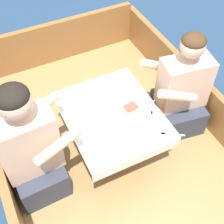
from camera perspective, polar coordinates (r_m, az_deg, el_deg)
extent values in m
plane|color=navy|center=(2.92, 0.60, -10.35)|extent=(60.00, 60.00, 0.00)
cube|color=#A87F4C|center=(2.81, 0.62, -8.93)|extent=(1.85, 2.86, 0.27)
cube|color=#936033|center=(2.44, -18.90, -12.14)|extent=(0.06, 2.86, 0.40)
cube|color=#936033|center=(2.90, 16.72, 1.62)|extent=(0.06, 2.86, 0.40)
cube|color=#936033|center=(3.46, -10.02, 12.61)|extent=(1.73, 0.06, 0.46)
cylinder|color=#B2B2B7|center=(2.56, 0.00, -3.67)|extent=(0.07, 0.07, 0.42)
cube|color=#A87F4C|center=(2.39, 0.00, -0.52)|extent=(0.67, 0.80, 0.02)
cube|color=white|center=(2.38, 0.00, -0.35)|extent=(0.70, 0.83, 0.00)
cube|color=white|center=(2.21, 4.80, -8.60)|extent=(0.70, 0.00, 0.10)
cube|color=white|center=(2.68, -3.93, 5.00)|extent=(0.70, 0.00, 0.10)
cube|color=#333847|center=(2.50, -13.30, -10.81)|extent=(0.38, 0.45, 0.26)
cube|color=beige|center=(2.19, -15.07, -5.67)|extent=(0.41, 0.24, 0.51)
sphere|color=beige|center=(1.87, -17.58, 1.74)|extent=(0.22, 0.22, 0.22)
ellipsoid|color=black|center=(1.84, -17.93, 2.77)|extent=(0.21, 0.21, 0.12)
cylinder|color=beige|center=(2.24, -13.34, 0.54)|extent=(0.34, 0.08, 0.21)
cylinder|color=beige|center=(2.01, -9.94, -6.22)|extent=(0.34, 0.08, 0.21)
cube|color=#333847|center=(2.86, 11.82, 0.12)|extent=(0.42, 0.49, 0.26)
cube|color=beige|center=(2.61, 13.03, 5.24)|extent=(0.43, 0.28, 0.45)
sphere|color=beige|center=(2.38, 14.58, 11.68)|extent=(0.19, 0.19, 0.19)
ellipsoid|color=#472D19|center=(2.35, 14.79, 12.51)|extent=(0.18, 0.18, 0.11)
cylinder|color=beige|center=(2.39, 11.94, 2.89)|extent=(0.34, 0.12, 0.21)
cylinder|color=beige|center=(2.62, 8.58, 8.35)|extent=(0.34, 0.12, 0.21)
cylinder|color=white|center=(2.40, 3.37, 0.24)|extent=(0.22, 0.22, 0.01)
cylinder|color=white|center=(2.51, -6.76, 2.81)|extent=(0.19, 0.19, 0.01)
cube|color=#E0BC7F|center=(2.38, 3.40, 0.60)|extent=(0.13, 0.11, 0.04)
cube|color=#B74C3D|center=(2.36, 3.42, 0.99)|extent=(0.11, 0.09, 0.01)
cylinder|color=white|center=(2.37, -2.86, 0.09)|extent=(0.14, 0.14, 0.04)
cylinder|color=beige|center=(2.36, -2.86, 0.25)|extent=(0.11, 0.11, 0.02)
cylinder|color=white|center=(2.51, 4.04, 3.67)|extent=(0.13, 0.13, 0.04)
cylinder|color=beige|center=(2.51, 4.05, 3.83)|extent=(0.11, 0.11, 0.02)
cylinder|color=white|center=(2.27, 5.55, -3.30)|extent=(0.14, 0.14, 0.04)
cylinder|color=beige|center=(2.26, 5.57, -3.14)|extent=(0.12, 0.12, 0.02)
cylinder|color=white|center=(2.20, 2.31, -5.44)|extent=(0.14, 0.14, 0.04)
cylinder|color=beige|center=(2.19, 2.32, -5.29)|extent=(0.12, 0.12, 0.02)
cylinder|color=white|center=(2.20, -4.17, -5.16)|extent=(0.07, 0.07, 0.05)
torus|color=white|center=(2.21, -3.07, -4.70)|extent=(0.04, 0.01, 0.04)
cylinder|color=#3D2314|center=(2.19, -4.19, -4.93)|extent=(0.06, 0.06, 0.01)
cylinder|color=white|center=(2.49, 0.51, 3.73)|extent=(0.06, 0.06, 0.07)
torus|color=white|center=(2.50, 1.35, 4.07)|extent=(0.04, 0.01, 0.04)
cylinder|color=#3D2314|center=(2.48, 0.52, 4.05)|extent=(0.05, 0.05, 0.01)
cylinder|color=silver|center=(2.30, 1.04, -1.65)|extent=(0.06, 0.06, 0.05)
cylinder|color=beige|center=(2.30, 1.04, -1.65)|extent=(0.07, 0.07, 0.03)
cube|color=silver|center=(2.36, 7.23, -1.40)|extent=(0.10, 0.15, 0.00)
cube|color=silver|center=(2.40, 7.29, -0.12)|extent=(0.04, 0.04, 0.00)
cube|color=silver|center=(2.29, 11.12, -4.06)|extent=(0.15, 0.10, 0.00)
cube|color=silver|center=(2.29, 9.38, -3.93)|extent=(0.04, 0.04, 0.00)
cube|color=silver|center=(2.59, -4.75, 4.73)|extent=(0.11, 0.14, 0.00)
cube|color=silver|center=(2.30, 9.55, -3.40)|extent=(0.16, 0.09, 0.00)
ellipsoid|color=silver|center=(2.34, 10.42, -2.27)|extent=(0.04, 0.02, 0.01)
cube|color=silver|center=(2.45, 6.33, 1.24)|extent=(0.17, 0.04, 0.00)
cube|color=silver|center=(2.62, 2.49, 5.57)|extent=(0.13, 0.13, 0.00)
ellipsoid|color=silver|center=(2.63, 1.02, 5.94)|extent=(0.04, 0.02, 0.01)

